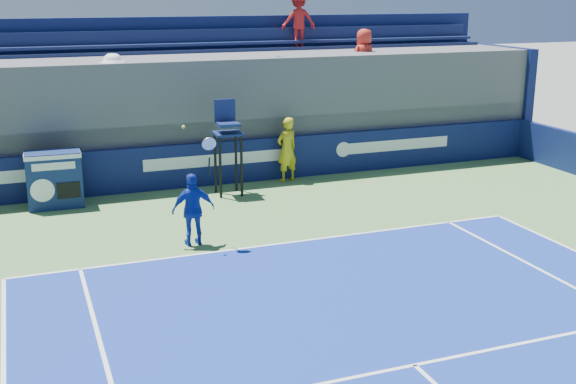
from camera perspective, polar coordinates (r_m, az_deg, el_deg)
name	(u,v)px	position (r m, az deg, el deg)	size (l,w,h in m)	color
ball_person	(287,149)	(20.06, -0.08, 3.39)	(0.66, 0.43, 1.81)	gold
back_hoarding	(216,163)	(19.87, -5.72, 2.26)	(20.40, 0.21, 1.20)	#0C1345
match_clock	(54,178)	(18.54, -17.99, 1.05)	(1.33, 0.75, 1.40)	#0F204F
umpire_chair	(227,137)	(18.68, -4.81, 4.34)	(0.73, 0.73, 2.48)	black
tennis_player	(193,209)	(15.10, -7.49, -1.35)	(0.94, 0.41, 2.57)	#132E9B
stadium_seating	(197,107)	(21.59, -7.22, 6.65)	(21.00, 4.05, 5.11)	#4A4A4F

